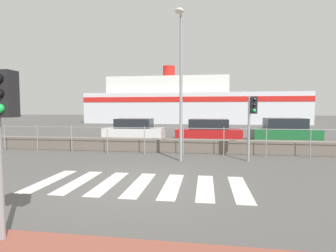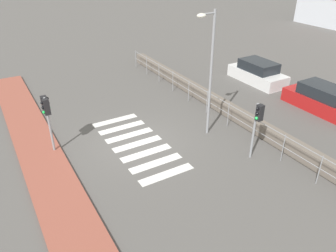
# 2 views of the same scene
# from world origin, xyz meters

# --- Properties ---
(ground_plane) EXTENTS (160.00, 160.00, 0.00)m
(ground_plane) POSITION_xyz_m (0.00, 0.00, 0.00)
(ground_plane) COLOR #565451
(sidewalk_brick) EXTENTS (24.00, 1.80, 0.12)m
(sidewalk_brick) POSITION_xyz_m (0.00, -4.10, 0.06)
(sidewalk_brick) COLOR #934C3D
(sidewalk_brick) RESTS_ON ground_plane
(crosswalk) EXTENTS (5.85, 2.40, 0.01)m
(crosswalk) POSITION_xyz_m (0.09, 0.00, 0.00)
(crosswalk) COLOR silver
(crosswalk) RESTS_ON ground_plane
(seawall) EXTENTS (21.81, 0.55, 0.63)m
(seawall) POSITION_xyz_m (0.00, 5.58, 0.32)
(seawall) COLOR #6B6056
(seawall) RESTS_ON ground_plane
(harbor_fence) EXTENTS (19.66, 0.04, 1.29)m
(harbor_fence) POSITION_xyz_m (-0.00, 4.70, 0.84)
(harbor_fence) COLOR gray
(harbor_fence) RESTS_ON ground_plane
(traffic_light_near) EXTENTS (0.58, 0.41, 2.65)m
(traffic_light_near) POSITION_xyz_m (-1.16, -3.49, 2.09)
(traffic_light_near) COLOR gray
(traffic_light_near) RESTS_ON ground_plane
(traffic_light_far) EXTENTS (0.34, 0.32, 2.58)m
(traffic_light_far) POSITION_xyz_m (3.69, 3.75, 1.90)
(traffic_light_far) COLOR gray
(traffic_light_far) RESTS_ON ground_plane
(streetlamp) EXTENTS (0.32, 0.94, 5.84)m
(streetlamp) POSITION_xyz_m (0.91, 3.26, 3.62)
(streetlamp) COLOR gray
(streetlamp) RESTS_ON ground_plane
(parked_car_white) EXTENTS (4.03, 1.78, 1.42)m
(parked_car_white) POSITION_xyz_m (-2.98, 10.46, 0.61)
(parked_car_white) COLOR silver
(parked_car_white) RESTS_ON ground_plane
(parked_car_red) EXTENTS (4.22, 1.74, 1.42)m
(parked_car_red) POSITION_xyz_m (2.05, 10.46, 0.60)
(parked_car_red) COLOR #B21919
(parked_car_red) RESTS_ON ground_plane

